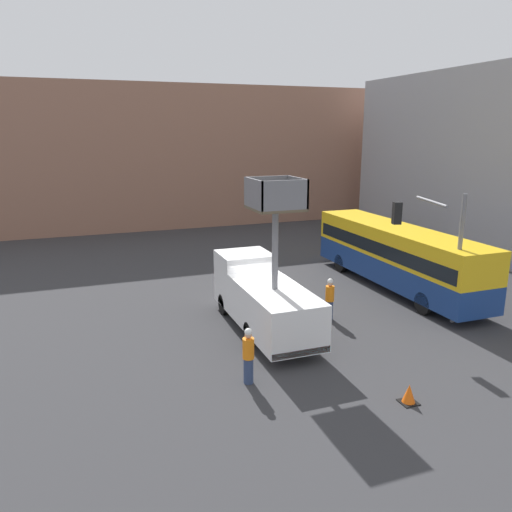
{
  "coord_description": "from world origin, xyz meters",
  "views": [
    {
      "loc": [
        -7.22,
        -18.17,
        8.04
      ],
      "look_at": [
        -0.23,
        0.71,
        2.95
      ],
      "focal_mm": 35.0,
      "sensor_mm": 36.0,
      "label": 1
    }
  ],
  "objects": [
    {
      "name": "traffic_light_pole",
      "position": [
        6.72,
        -1.9,
        3.74
      ],
      "size": [
        2.98,
        2.72,
        5.54
      ],
      "color": "slate",
      "rests_on": "ground_plane"
    },
    {
      "name": "traffic_cone_near_truck",
      "position": [
        1.85,
        -7.02,
        0.28
      ],
      "size": [
        0.53,
        0.53,
        0.6
      ],
      "color": "black",
      "rests_on": "ground_plane"
    },
    {
      "name": "building_backdrop_far",
      "position": [
        0.0,
        27.53,
        5.85
      ],
      "size": [
        44.0,
        10.0,
        11.69
      ],
      "color": "#936651",
      "rests_on": "ground_plane"
    },
    {
      "name": "road_worker_near_truck",
      "position": [
        -2.3,
        -4.17,
        0.97
      ],
      "size": [
        0.38,
        0.38,
        1.91
      ],
      "rotation": [
        0.0,
        0.0,
        3.05
      ],
      "color": "navy",
      "rests_on": "ground_plane"
    },
    {
      "name": "road_worker_directing",
      "position": [
        2.89,
        -0.06,
        0.94
      ],
      "size": [
        0.38,
        0.38,
        1.86
      ],
      "rotation": [
        0.0,
        0.0,
        1.5
      ],
      "color": "navy",
      "rests_on": "ground_plane"
    },
    {
      "name": "city_bus",
      "position": [
        8.26,
        2.77,
        1.89
      ],
      "size": [
        2.45,
        11.99,
        3.23
      ],
      "rotation": [
        0.0,
        0.0,
        1.25
      ],
      "color": "navy",
      "rests_on": "ground_plane"
    },
    {
      "name": "utility_truck",
      "position": [
        -0.23,
        -0.09,
        1.49
      ],
      "size": [
        2.26,
        7.09,
        6.36
      ],
      "color": "white",
      "rests_on": "ground_plane"
    },
    {
      "name": "ground_plane",
      "position": [
        0.0,
        0.0,
        0.0
      ],
      "size": [
        120.0,
        120.0,
        0.0
      ],
      "primitive_type": "plane",
      "color": "#333335"
    }
  ]
}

